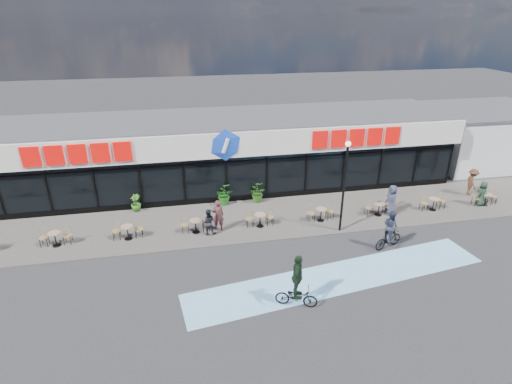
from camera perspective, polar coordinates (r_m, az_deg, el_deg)
ground at (r=18.75m, az=-1.49°, el=-10.77°), size 120.00×120.00×0.00m
sidewalk at (r=22.51m, az=-3.40°, el=-4.14°), size 44.00×5.00×0.10m
bike_lane at (r=18.54m, az=11.86°, el=-11.82°), size 14.17×4.13×0.01m
building at (r=26.55m, az=-5.12°, el=5.77°), size 30.60×6.57×4.75m
neighbour_building at (r=35.84m, az=29.61°, el=7.16°), size 9.20×7.20×4.11m
lamp_post at (r=20.65m, az=12.55°, el=1.80°), size 0.28×0.28×4.96m
bistro_set_1 at (r=22.35m, az=-26.72°, el=-5.74°), size 1.54×0.62×0.90m
bistro_set_2 at (r=21.58m, az=-17.88°, el=-5.22°), size 1.54×0.62×0.90m
bistro_set_3 at (r=21.36m, az=-8.64°, el=-4.54°), size 1.54×0.62×0.90m
bistro_set_4 at (r=21.69m, az=0.54°, el=-3.75°), size 1.54×0.62×0.90m
bistro_set_5 at (r=22.56m, az=9.20°, el=-2.92°), size 1.54×0.62×0.90m
bistro_set_6 at (r=23.90m, az=17.05°, el=-2.10°), size 1.54×0.62×0.90m
bistro_set_7 at (r=25.65m, az=23.94°, el=-1.35°), size 1.54×0.62×0.90m
bistro_set_8 at (r=27.71m, az=29.88°, el=-0.69°), size 1.54×0.62×0.90m
potted_plant_left at (r=24.29m, az=-16.81°, el=-1.48°), size 0.77×0.77×1.02m
potted_plant_mid at (r=24.11m, az=-4.73°, el=-0.45°), size 1.31×1.37×1.18m
potted_plant_right at (r=24.34m, az=0.07°, el=-0.19°), size 1.27×1.31×1.11m
patron_left at (r=21.20m, az=-5.46°, el=-3.31°), size 0.67×0.47×1.75m
patron_right at (r=20.90m, az=-6.83°, el=-4.27°), size 0.77×0.63×1.45m
pedestrian_a at (r=23.99m, az=18.81°, el=-1.08°), size 0.62×0.91×1.80m
pedestrian_b at (r=28.63m, az=28.46°, el=1.27°), size 0.97×1.27×1.73m
pedestrian_c at (r=27.37m, az=29.60°, el=-0.20°), size 0.87×0.72×1.53m
cyclist_a at (r=16.20m, az=5.86°, el=-13.26°), size 1.79×1.20×2.34m
cyclist_b at (r=20.79m, az=18.53°, el=-5.54°), size 1.76×1.01×2.06m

